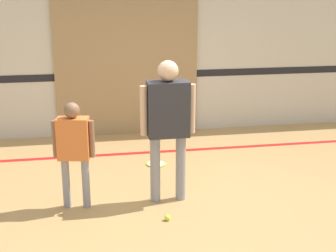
# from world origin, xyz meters

# --- Properties ---
(ground_plane) EXTENTS (16.00, 16.00, 0.00)m
(ground_plane) POSITION_xyz_m (0.00, 0.00, 0.00)
(ground_plane) COLOR tan
(wall_back) EXTENTS (16.00, 0.07, 3.20)m
(wall_back) POSITION_xyz_m (0.00, 2.80, 1.60)
(wall_back) COLOR beige
(wall_back) RESTS_ON ground_plane
(wall_panel) EXTENTS (2.42, 0.05, 2.36)m
(wall_panel) POSITION_xyz_m (-0.17, 2.74, 1.18)
(wall_panel) COLOR #9E7F56
(wall_panel) RESTS_ON ground_plane
(floor_stripe) EXTENTS (14.40, 0.10, 0.01)m
(floor_stripe) POSITION_xyz_m (0.00, 1.67, 0.00)
(floor_stripe) COLOR red
(floor_stripe) RESTS_ON ground_plane
(person_instructor) EXTENTS (0.64, 0.26, 1.69)m
(person_instructor) POSITION_xyz_m (0.03, -0.05, 1.04)
(person_instructor) COLOR gray
(person_instructor) RESTS_ON ground_plane
(person_student_left) EXTENTS (0.47, 0.25, 1.25)m
(person_student_left) POSITION_xyz_m (-1.05, -0.06, 0.77)
(person_student_left) COLOR gray
(person_student_left) RESTS_ON ground_plane
(racket_spare_on_floor) EXTENTS (0.34, 0.51, 0.03)m
(racket_spare_on_floor) POSITION_xyz_m (0.08, 1.16, 0.01)
(racket_spare_on_floor) COLOR #C6D838
(racket_spare_on_floor) RESTS_ON ground_plane
(tennis_ball_near_instructor) EXTENTS (0.07, 0.07, 0.07)m
(tennis_ball_near_instructor) POSITION_xyz_m (-0.07, -0.57, 0.03)
(tennis_ball_near_instructor) COLOR #CCE038
(tennis_ball_near_instructor) RESTS_ON ground_plane
(tennis_ball_by_spare_racket) EXTENTS (0.07, 0.07, 0.07)m
(tennis_ball_by_spare_racket) POSITION_xyz_m (0.07, 1.20, 0.03)
(tennis_ball_by_spare_racket) COLOR #CCE038
(tennis_ball_by_spare_racket) RESTS_ON ground_plane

